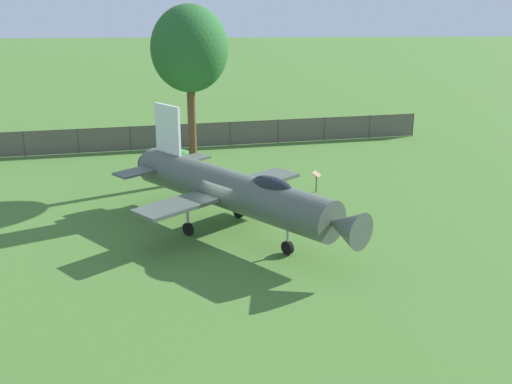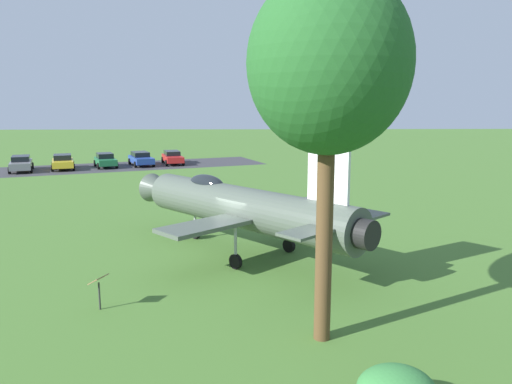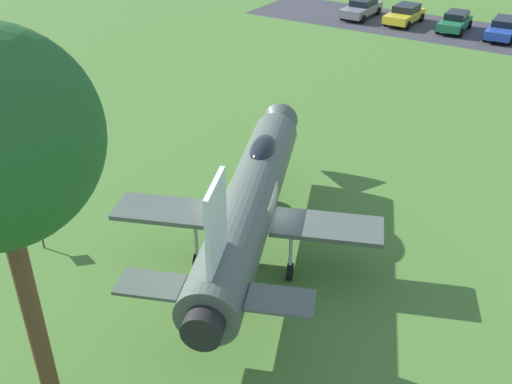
{
  "view_description": "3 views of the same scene",
  "coord_description": "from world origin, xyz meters",
  "px_view_note": "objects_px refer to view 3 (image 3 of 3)",
  "views": [
    {
      "loc": [
        27.94,
        0.04,
        11.25
      ],
      "look_at": [
        -0.61,
        1.17,
        1.75
      ],
      "focal_mm": 45.78,
      "sensor_mm": 36.0,
      "label": 1
    },
    {
      "loc": [
        -20.9,
        0.09,
        6.56
      ],
      "look_at": [
        -0.55,
        -0.48,
        2.85
      ],
      "focal_mm": 34.91,
      "sensor_mm": 36.0,
      "label": 2
    },
    {
      "loc": [
        -10.04,
        -13.92,
        12.62
      ],
      "look_at": [
        0.34,
        0.08,
        2.37
      ],
      "focal_mm": 41.81,
      "sensor_mm": 36.0,
      "label": 3
    }
  ],
  "objects_px": {
    "display_jet": "(252,197)",
    "parked_car_green": "(455,21)",
    "parked_car_gray": "(362,8)",
    "parked_car_yellow": "(405,14)",
    "info_plaque": "(40,228)",
    "parked_car_blue": "(503,28)"
  },
  "relations": [
    {
      "from": "display_jet",
      "to": "parked_car_green",
      "type": "height_order",
      "value": "display_jet"
    },
    {
      "from": "display_jet",
      "to": "parked_car_green",
      "type": "distance_m",
      "value": 32.51
    },
    {
      "from": "parked_car_green",
      "to": "info_plaque",
      "type": "bearing_deg",
      "value": -8.39
    },
    {
      "from": "parked_car_green",
      "to": "parked_car_gray",
      "type": "height_order",
      "value": "parked_car_gray"
    },
    {
      "from": "parked_car_yellow",
      "to": "display_jet",
      "type": "bearing_deg",
      "value": 12.55
    },
    {
      "from": "parked_car_green",
      "to": "parked_car_yellow",
      "type": "bearing_deg",
      "value": -92.2
    },
    {
      "from": "display_jet",
      "to": "parked_car_gray",
      "type": "relative_size",
      "value": 2.3
    },
    {
      "from": "parked_car_blue",
      "to": "info_plaque",
      "type": "bearing_deg",
      "value": -13.87
    },
    {
      "from": "info_plaque",
      "to": "parked_car_yellow",
      "type": "xyz_separation_m",
      "value": [
        34.05,
        13.09,
        -0.11
      ]
    },
    {
      "from": "display_jet",
      "to": "parked_car_blue",
      "type": "bearing_deg",
      "value": -24.31
    },
    {
      "from": "parked_car_blue",
      "to": "parked_car_gray",
      "type": "height_order",
      "value": "parked_car_gray"
    },
    {
      "from": "display_jet",
      "to": "parked_car_green",
      "type": "xyz_separation_m",
      "value": [
        29.44,
        13.71,
        -1.36
      ]
    },
    {
      "from": "display_jet",
      "to": "parked_car_yellow",
      "type": "height_order",
      "value": "display_jet"
    },
    {
      "from": "info_plaque",
      "to": "parked_car_gray",
      "type": "xyz_separation_m",
      "value": [
        32.71,
        16.58,
        -0.09
      ]
    },
    {
      "from": "parked_car_blue",
      "to": "parked_car_yellow",
      "type": "distance_m",
      "value": 7.62
    },
    {
      "from": "display_jet",
      "to": "info_plaque",
      "type": "xyz_separation_m",
      "value": [
        -6.05,
        4.4,
        -1.25
      ]
    },
    {
      "from": "parked_car_blue",
      "to": "parked_car_green",
      "type": "bearing_deg",
      "value": -91.99
    },
    {
      "from": "parked_car_yellow",
      "to": "parked_car_blue",
      "type": "bearing_deg",
      "value": 91.54
    },
    {
      "from": "parked_car_blue",
      "to": "parked_car_yellow",
      "type": "height_order",
      "value": "parked_car_yellow"
    },
    {
      "from": "info_plaque",
      "to": "parked_car_green",
      "type": "bearing_deg",
      "value": 14.7
    },
    {
      "from": "parked_car_yellow",
      "to": "parked_car_gray",
      "type": "distance_m",
      "value": 3.73
    },
    {
      "from": "parked_car_gray",
      "to": "parked_car_yellow",
      "type": "bearing_deg",
      "value": 90.62
    }
  ]
}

